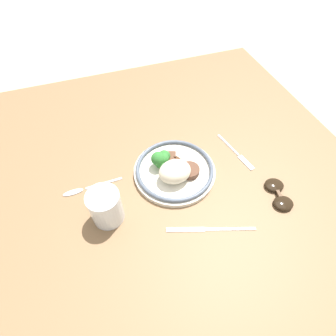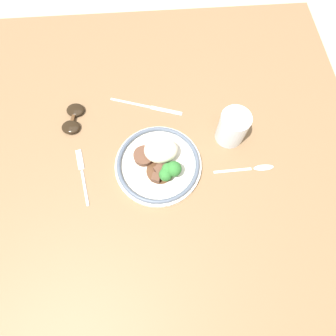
{
  "view_description": "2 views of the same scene",
  "coord_description": "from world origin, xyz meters",
  "px_view_note": "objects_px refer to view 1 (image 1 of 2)",
  "views": [
    {
      "loc": [
        0.16,
        0.43,
        0.68
      ],
      "look_at": [
        0.01,
        -0.0,
        0.1
      ],
      "focal_mm": 28.0,
      "sensor_mm": 36.0,
      "label": 1
    },
    {
      "loc": [
        -0.01,
        -0.3,
        0.74
      ],
      "look_at": [
        0.01,
        -0.04,
        0.08
      ],
      "focal_mm": 28.0,
      "sensor_mm": 36.0,
      "label": 2
    }
  ],
  "objects_px": {
    "fork": "(238,155)",
    "spoon": "(81,190)",
    "sunglasses": "(279,194)",
    "plate": "(174,169)",
    "juice_glass": "(106,208)",
    "knife": "(207,229)"
  },
  "relations": [
    {
      "from": "fork",
      "to": "spoon",
      "type": "relative_size",
      "value": 1.0
    },
    {
      "from": "spoon",
      "to": "sunglasses",
      "type": "distance_m",
      "value": 0.56
    },
    {
      "from": "plate",
      "to": "juice_glass",
      "type": "distance_m",
      "value": 0.23
    },
    {
      "from": "juice_glass",
      "to": "knife",
      "type": "relative_size",
      "value": 0.45
    },
    {
      "from": "plate",
      "to": "knife",
      "type": "height_order",
      "value": "plate"
    },
    {
      "from": "fork",
      "to": "knife",
      "type": "relative_size",
      "value": 0.77
    },
    {
      "from": "plate",
      "to": "juice_glass",
      "type": "bearing_deg",
      "value": 20.27
    },
    {
      "from": "knife",
      "to": "sunglasses",
      "type": "relative_size",
      "value": 1.92
    },
    {
      "from": "plate",
      "to": "fork",
      "type": "height_order",
      "value": "plate"
    },
    {
      "from": "plate",
      "to": "knife",
      "type": "xyz_separation_m",
      "value": [
        -0.02,
        0.2,
        -0.02
      ]
    },
    {
      "from": "plate",
      "to": "knife",
      "type": "bearing_deg",
      "value": 96.13
    },
    {
      "from": "plate",
      "to": "sunglasses",
      "type": "distance_m",
      "value": 0.3
    },
    {
      "from": "spoon",
      "to": "sunglasses",
      "type": "relative_size",
      "value": 1.48
    },
    {
      "from": "knife",
      "to": "sunglasses",
      "type": "height_order",
      "value": "sunglasses"
    },
    {
      "from": "fork",
      "to": "knife",
      "type": "xyz_separation_m",
      "value": [
        0.2,
        0.2,
        0.0
      ]
    },
    {
      "from": "fork",
      "to": "knife",
      "type": "bearing_deg",
      "value": -56.26
    },
    {
      "from": "juice_glass",
      "to": "knife",
      "type": "height_order",
      "value": "juice_glass"
    },
    {
      "from": "fork",
      "to": "spoon",
      "type": "xyz_separation_m",
      "value": [
        0.49,
        -0.03,
        0.0
      ]
    },
    {
      "from": "juice_glass",
      "to": "knife",
      "type": "distance_m",
      "value": 0.27
    },
    {
      "from": "fork",
      "to": "sunglasses",
      "type": "bearing_deg",
      "value": -0.93
    },
    {
      "from": "plate",
      "to": "juice_glass",
      "type": "xyz_separation_m",
      "value": [
        0.21,
        0.08,
        0.02
      ]
    },
    {
      "from": "plate",
      "to": "fork",
      "type": "bearing_deg",
      "value": -179.3
    }
  ]
}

